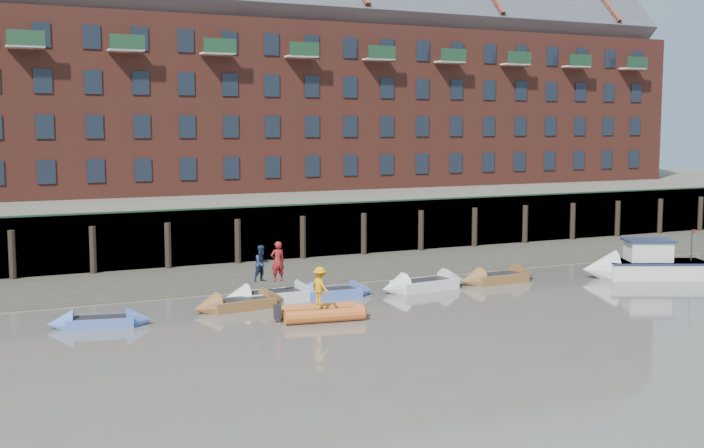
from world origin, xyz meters
TOP-DOWN VIEW (x-y plane):
  - ground at (0.00, 0.00)m, footprint 220.00×220.00m
  - foreshore at (0.00, 18.00)m, footprint 110.00×8.00m
  - mud_band at (0.00, 14.60)m, footprint 110.00×1.60m
  - river_wall at (-0.00, 22.38)m, footprint 110.00×1.23m
  - bank_terrace at (0.00, 36.00)m, footprint 110.00×28.00m
  - apartment_terrace at (-0.00, 36.99)m, footprint 80.60×15.56m
  - rowboat_1 at (-11.84, 9.27)m, footprint 4.15×1.94m
  - rowboat_2 at (-5.74, 10.12)m, footprint 4.52×1.83m
  - rowboat_3 at (-3.95, 10.99)m, footprint 4.81×1.48m
  - rowboat_4 at (-1.10, 10.77)m, footprint 4.09×1.48m
  - rowboat_5 at (3.69, 10.56)m, footprint 5.00×1.91m
  - rowboat_6 at (8.04, 10.63)m, footprint 4.62×1.53m
  - rib_tender at (-3.31, 6.70)m, footprint 3.69×2.17m
  - motor_launch at (15.17, 8.57)m, footprint 6.55×4.56m
  - person_rower_a at (-3.74, 10.90)m, footprint 0.67×0.45m
  - person_rower_b at (-4.42, 11.09)m, footprint 0.94×0.81m
  - person_rib_crew at (-3.48, 6.78)m, footprint 0.81×1.13m

SIDE VIEW (x-z plane):
  - ground at x=0.00m, z-range 0.00..0.00m
  - foreshore at x=0.00m, z-range -0.25..0.25m
  - mud_band at x=0.00m, z-range -0.05..0.05m
  - rowboat_1 at x=-11.84m, z-range -0.37..0.79m
  - rowboat_4 at x=-1.10m, z-range -0.38..0.79m
  - rowboat_2 at x=-5.74m, z-range -0.41..0.86m
  - rowboat_6 at x=8.04m, z-range -0.43..0.90m
  - rowboat_3 at x=-3.95m, z-range -0.45..0.94m
  - rowboat_5 at x=3.69m, z-range -0.46..0.96m
  - rib_tender at x=-3.31m, z-range -0.04..0.58m
  - motor_launch at x=15.17m, z-range -0.63..1.96m
  - person_rib_crew at x=-3.48m, z-range 0.58..2.16m
  - river_wall at x=0.00m, z-range -0.06..3.24m
  - bank_terrace at x=0.00m, z-range 0.00..3.20m
  - person_rower_b at x=-4.42m, z-range 0.93..2.58m
  - person_rower_a at x=-3.74m, z-range 0.93..2.74m
  - apartment_terrace at x=0.00m, z-range 2.34..23.31m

